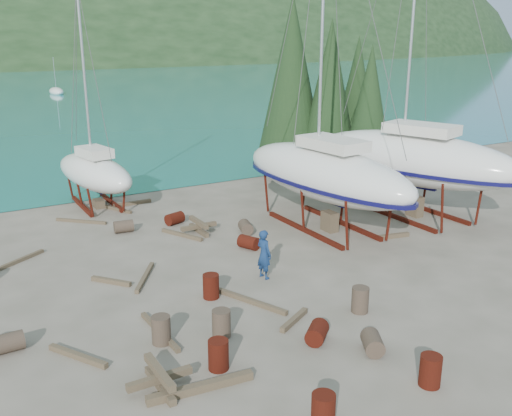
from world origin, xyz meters
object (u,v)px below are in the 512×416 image
large_sailboat_near (325,173)px  small_sailboat_shore (94,172)px  large_sailboat_far (411,158)px  worker (264,254)px

large_sailboat_near → small_sailboat_shore: (-8.41, 9.31, -0.84)m
large_sailboat_near → small_sailboat_shore: 12.58m
large_sailboat_near → small_sailboat_shore: bearing=126.8°
large_sailboat_near → large_sailboat_far: large_sailboat_far is taller
large_sailboat_far → small_sailboat_shore: bearing=126.5°
small_sailboat_shore → large_sailboat_near: bearing=-58.3°
large_sailboat_far → large_sailboat_near: bearing=158.3°
large_sailboat_far → worker: (-10.79, -3.33, -2.00)m
small_sailboat_shore → worker: 13.30m
large_sailboat_far → worker: 11.47m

